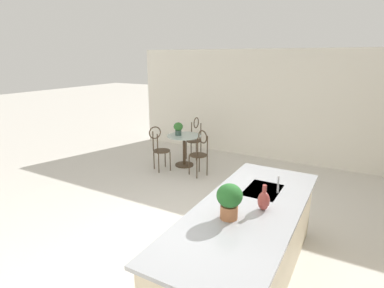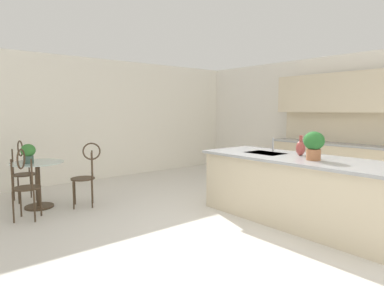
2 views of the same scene
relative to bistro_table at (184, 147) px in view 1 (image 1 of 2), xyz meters
The scene contains 11 objects.
ground_plane 3.27m from the bistro_table, 32.99° to the left, with size 40.00×40.00×0.00m, color beige.
wall_left_window 2.51m from the bistro_table, 131.26° to the left, with size 0.12×7.80×2.70m, color silver.
kitchen_island 3.99m from the bistro_table, 40.93° to the left, with size 2.80×1.06×0.92m.
bistro_table is the anchor object (origin of this frame).
chair_near_window 0.66m from the bistro_table, behind, with size 0.49×0.40×1.04m.
chair_by_island 0.66m from the bistro_table, 29.57° to the right, with size 0.52×0.52×1.04m.
chair_toward_desk 0.76m from the bistro_table, 57.17° to the left, with size 0.50×0.52×1.04m.
sink_faucet 3.77m from the bistro_table, 48.57° to the left, with size 0.02×0.02×0.22m, color #B2B5BA.
potted_plant_on_table 0.49m from the bistro_table, 72.85° to the right, with size 0.22×0.22×0.30m.
potted_plant_counter_near 4.21m from the bistro_table, 37.15° to the left, with size 0.26×0.26×0.37m.
vase_on_counter 4.10m from the bistro_table, 43.01° to the left, with size 0.13×0.13×0.29m.
Camera 1 is at (3.23, 1.80, 2.52)m, focal length 28.66 mm.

